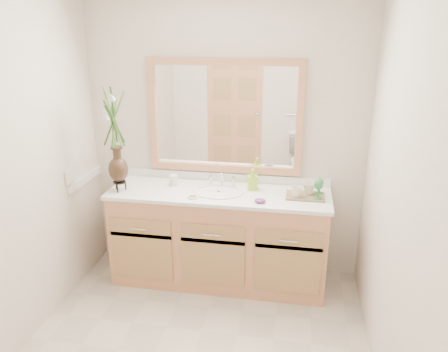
% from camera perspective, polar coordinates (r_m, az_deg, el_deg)
% --- Properties ---
extents(wall_back, '(2.40, 0.02, 2.40)m').
position_cam_1_polar(wall_back, '(3.79, 0.11, 4.73)').
color(wall_back, white).
rests_on(wall_back, floor).
extents(wall_front, '(2.40, 0.02, 2.40)m').
position_cam_1_polar(wall_front, '(1.52, -18.12, -20.38)').
color(wall_front, white).
rests_on(wall_front, floor).
extents(wall_left, '(0.02, 2.60, 2.40)m').
position_cam_1_polar(wall_left, '(3.09, -26.90, -0.74)').
color(wall_left, white).
rests_on(wall_left, floor).
extents(wall_right, '(0.02, 2.60, 2.40)m').
position_cam_1_polar(wall_right, '(2.56, 22.16, -3.96)').
color(wall_right, white).
rests_on(wall_right, floor).
extents(vanity, '(1.80, 0.55, 0.80)m').
position_cam_1_polar(vanity, '(3.81, -0.64, -8.08)').
color(vanity, tan).
rests_on(vanity, floor).
extents(counter, '(1.84, 0.57, 0.03)m').
position_cam_1_polar(counter, '(3.64, -0.67, -2.26)').
color(counter, white).
rests_on(counter, vanity).
extents(sink, '(0.38, 0.34, 0.23)m').
position_cam_1_polar(sink, '(3.63, -0.72, -2.93)').
color(sink, white).
rests_on(sink, counter).
extents(mirror, '(1.32, 0.04, 0.97)m').
position_cam_1_polar(mirror, '(3.72, 0.05, 7.71)').
color(mirror, white).
rests_on(mirror, wall_back).
extents(switch_plate, '(0.02, 0.12, 0.12)m').
position_cam_1_polar(switch_plate, '(3.76, -19.50, -0.02)').
color(switch_plate, white).
rests_on(switch_plate, wall_left).
extents(flower_vase, '(0.19, 0.19, 0.78)m').
position_cam_1_polar(flower_vase, '(3.60, -14.06, 6.04)').
color(flower_vase, black).
rests_on(flower_vase, counter).
extents(tumbler, '(0.07, 0.07, 0.09)m').
position_cam_1_polar(tumbler, '(3.78, -6.59, -0.55)').
color(tumbler, beige).
rests_on(tumbler, counter).
extents(soap_dish, '(0.09, 0.09, 0.03)m').
position_cam_1_polar(soap_dish, '(3.51, -4.03, -2.70)').
color(soap_dish, beige).
rests_on(soap_dish, counter).
extents(soap_bottle, '(0.09, 0.09, 0.16)m').
position_cam_1_polar(soap_bottle, '(3.67, 3.75, -0.52)').
color(soap_bottle, '#9EDB33').
rests_on(soap_bottle, counter).
extents(purple_dish, '(0.11, 0.10, 0.03)m').
position_cam_1_polar(purple_dish, '(3.42, 4.73, -3.22)').
color(purple_dish, '#682878').
rests_on(purple_dish, counter).
extents(tray, '(0.31, 0.21, 0.02)m').
position_cam_1_polar(tray, '(3.58, 10.56, -2.59)').
color(tray, brown).
rests_on(tray, counter).
extents(mug_left, '(0.11, 0.11, 0.09)m').
position_cam_1_polar(mug_left, '(3.52, 9.37, -1.98)').
color(mug_left, beige).
rests_on(mug_left, tray).
extents(mug_right, '(0.13, 0.13, 0.10)m').
position_cam_1_polar(mug_right, '(3.59, 11.05, -1.55)').
color(mug_right, beige).
rests_on(mug_right, tray).
extents(goblet_front, '(0.07, 0.07, 0.16)m').
position_cam_1_polar(goblet_front, '(3.49, 12.24, -1.25)').
color(goblet_front, '#27763A').
rests_on(goblet_front, tray).
extents(goblet_back, '(0.06, 0.06, 0.13)m').
position_cam_1_polar(goblet_back, '(3.61, 12.43, -0.90)').
color(goblet_back, '#27763A').
rests_on(goblet_back, tray).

